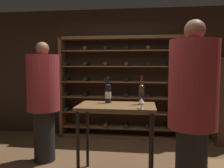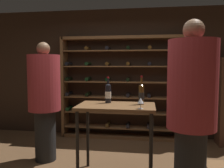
{
  "view_description": "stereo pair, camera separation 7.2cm",
  "coord_description": "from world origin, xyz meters",
  "px_view_note": "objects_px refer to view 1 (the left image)",
  "views": [
    {
      "loc": [
        0.5,
        -3.05,
        1.54
      ],
      "look_at": [
        0.08,
        0.22,
        1.27
      ],
      "focal_mm": 37.49,
      "sensor_mm": 36.0,
      "label": 1
    },
    {
      "loc": [
        0.58,
        -3.04,
        1.54
      ],
      "look_at": [
        0.08,
        0.22,
        1.27
      ],
      "focal_mm": 37.49,
      "sensor_mm": 36.0,
      "label": 2
    }
  ],
  "objects_px": {
    "wine_rack": "(127,88)",
    "person_guest_plum_blouse": "(43,97)",
    "wine_bottle_amber_reserve": "(108,93)",
    "tasting_table": "(117,114)",
    "person_bystander_red_print": "(193,106)",
    "wine_glass_stemmed_left": "(141,101)",
    "wine_bottle_green_slim": "(141,94)"
  },
  "relations": [
    {
      "from": "wine_rack",
      "to": "tasting_table",
      "type": "bearing_deg",
      "value": -90.82
    },
    {
      "from": "tasting_table",
      "to": "wine_glass_stemmed_left",
      "type": "bearing_deg",
      "value": -35.16
    },
    {
      "from": "person_bystander_red_print",
      "to": "wine_glass_stemmed_left",
      "type": "distance_m",
      "value": 0.63
    },
    {
      "from": "person_guest_plum_blouse",
      "to": "wine_bottle_amber_reserve",
      "type": "height_order",
      "value": "person_guest_plum_blouse"
    },
    {
      "from": "tasting_table",
      "to": "wine_bottle_green_slim",
      "type": "bearing_deg",
      "value": 17.59
    },
    {
      "from": "wine_bottle_amber_reserve",
      "to": "wine_glass_stemmed_left",
      "type": "bearing_deg",
      "value": -39.84
    },
    {
      "from": "wine_rack",
      "to": "person_guest_plum_blouse",
      "type": "bearing_deg",
      "value": -132.36
    },
    {
      "from": "wine_bottle_amber_reserve",
      "to": "wine_bottle_green_slim",
      "type": "bearing_deg",
      "value": -6.43
    },
    {
      "from": "wine_bottle_green_slim",
      "to": "wine_glass_stemmed_left",
      "type": "xyz_separation_m",
      "value": [
        0.0,
        -0.34,
        -0.05
      ]
    },
    {
      "from": "person_guest_plum_blouse",
      "to": "wine_glass_stemmed_left",
      "type": "xyz_separation_m",
      "value": [
        1.54,
        -0.63,
        0.06
      ]
    },
    {
      "from": "wine_rack",
      "to": "wine_bottle_amber_reserve",
      "type": "distance_m",
      "value": 1.59
    },
    {
      "from": "person_bystander_red_print",
      "to": "person_guest_plum_blouse",
      "type": "relative_size",
      "value": 1.06
    },
    {
      "from": "person_guest_plum_blouse",
      "to": "wine_glass_stemmed_left",
      "type": "height_order",
      "value": "person_guest_plum_blouse"
    },
    {
      "from": "wine_rack",
      "to": "wine_bottle_amber_reserve",
      "type": "xyz_separation_m",
      "value": [
        -0.16,
        -1.58,
        0.08
      ]
    },
    {
      "from": "person_guest_plum_blouse",
      "to": "wine_bottle_green_slim",
      "type": "distance_m",
      "value": 1.57
    },
    {
      "from": "person_bystander_red_print",
      "to": "person_guest_plum_blouse",
      "type": "distance_m",
      "value": 2.29
    },
    {
      "from": "wine_bottle_green_slim",
      "to": "person_guest_plum_blouse",
      "type": "bearing_deg",
      "value": 169.46
    },
    {
      "from": "person_guest_plum_blouse",
      "to": "wine_bottle_green_slim",
      "type": "height_order",
      "value": "person_guest_plum_blouse"
    },
    {
      "from": "wine_rack",
      "to": "person_guest_plum_blouse",
      "type": "xyz_separation_m",
      "value": [
        -1.23,
        -1.35,
        -0.02
      ]
    },
    {
      "from": "wine_bottle_amber_reserve",
      "to": "wine_glass_stemmed_left",
      "type": "relative_size",
      "value": 2.68
    },
    {
      "from": "wine_bottle_green_slim",
      "to": "wine_glass_stemmed_left",
      "type": "bearing_deg",
      "value": -89.85
    },
    {
      "from": "tasting_table",
      "to": "wine_glass_stemmed_left",
      "type": "height_order",
      "value": "wine_glass_stemmed_left"
    },
    {
      "from": "wine_glass_stemmed_left",
      "to": "wine_bottle_green_slim",
      "type": "bearing_deg",
      "value": 90.15
    },
    {
      "from": "wine_bottle_green_slim",
      "to": "wine_glass_stemmed_left",
      "type": "distance_m",
      "value": 0.34
    },
    {
      "from": "person_guest_plum_blouse",
      "to": "wine_glass_stemmed_left",
      "type": "distance_m",
      "value": 1.66
    },
    {
      "from": "wine_rack",
      "to": "wine_bottle_amber_reserve",
      "type": "relative_size",
      "value": 7.6
    },
    {
      "from": "tasting_table",
      "to": "person_bystander_red_print",
      "type": "xyz_separation_m",
      "value": [
        0.88,
        -0.55,
        0.24
      ]
    },
    {
      "from": "tasting_table",
      "to": "person_guest_plum_blouse",
      "type": "height_order",
      "value": "person_guest_plum_blouse"
    },
    {
      "from": "wine_rack",
      "to": "person_guest_plum_blouse",
      "type": "height_order",
      "value": "wine_rack"
    },
    {
      "from": "wine_rack",
      "to": "wine_glass_stemmed_left",
      "type": "bearing_deg",
      "value": -81.12
    },
    {
      "from": "person_guest_plum_blouse",
      "to": "wine_bottle_amber_reserve",
      "type": "xyz_separation_m",
      "value": [
        1.07,
        -0.23,
        0.1
      ]
    },
    {
      "from": "wine_rack",
      "to": "wine_bottle_green_slim",
      "type": "distance_m",
      "value": 1.67
    }
  ]
}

